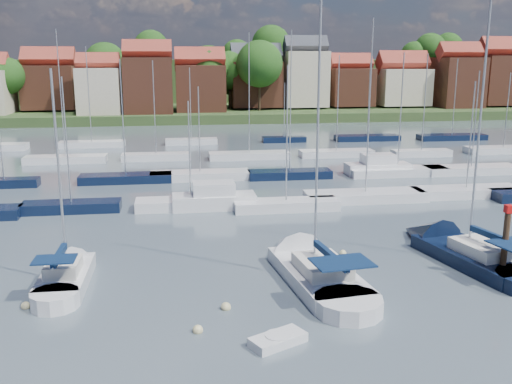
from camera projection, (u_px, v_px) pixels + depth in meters
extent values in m
plane|color=#475660|center=(247.00, 164.00, 68.39)|extent=(260.00, 260.00, 0.00)
cube|color=silver|center=(66.00, 281.00, 31.97)|extent=(2.52, 5.99, 1.20)
cone|color=silver|center=(77.00, 258.00, 35.57)|extent=(2.50, 2.92, 2.49)
cylinder|color=silver|center=(55.00, 303.00, 29.09)|extent=(2.50, 2.50, 1.20)
cube|color=silver|center=(63.00, 267.00, 31.36)|extent=(1.76, 2.50, 0.70)
cylinder|color=#B2B2B7|center=(59.00, 172.00, 30.97)|extent=(0.14, 0.14, 11.06)
cylinder|color=#B2B2B7|center=(59.00, 258.00, 30.36)|extent=(0.12, 3.32, 0.10)
cube|color=#0D2144|center=(59.00, 255.00, 30.33)|extent=(0.32, 3.15, 0.35)
cube|color=#0D2144|center=(55.00, 259.00, 29.25)|extent=(2.12, 1.50, 0.08)
cube|color=silver|center=(318.00, 278.00, 32.37)|extent=(4.48, 8.75, 1.20)
cone|color=silver|center=(289.00, 249.00, 37.30)|extent=(3.96, 4.47, 3.50)
cylinder|color=silver|center=(348.00, 308.00, 28.43)|extent=(3.89, 3.89, 1.20)
cube|color=silver|center=(322.00, 266.00, 31.61)|extent=(2.85, 3.77, 0.70)
cylinder|color=#B2B2B7|center=(318.00, 130.00, 31.00)|extent=(0.14, 0.14, 15.54)
cylinder|color=#B2B2B7|center=(330.00, 258.00, 30.32)|extent=(0.66, 4.64, 0.10)
cube|color=#0D2144|center=(331.00, 255.00, 30.28)|extent=(0.83, 4.43, 0.35)
cube|color=#0D2144|center=(342.00, 262.00, 28.82)|extent=(3.20, 2.44, 0.08)
cube|color=black|center=(474.00, 260.00, 35.25)|extent=(5.17, 8.86, 1.20)
cone|color=black|center=(422.00, 236.00, 39.98)|extent=(4.25, 4.69, 3.46)
cube|color=silver|center=(482.00, 248.00, 34.51)|extent=(3.11, 3.90, 0.70)
cylinder|color=#B2B2B7|center=(480.00, 122.00, 33.83)|extent=(0.14, 0.14, 15.73)
cylinder|color=#B2B2B7|center=(498.00, 240.00, 33.26)|extent=(1.10, 4.53, 0.10)
cube|color=#0D2144|center=(498.00, 238.00, 33.23)|extent=(1.24, 4.34, 0.35)
cube|color=silver|center=(278.00, 340.00, 25.35)|extent=(2.80, 2.20, 0.50)
cylinder|color=silver|center=(278.00, 338.00, 25.31)|extent=(1.18, 1.18, 0.32)
cylinder|color=#4C331E|center=(503.00, 261.00, 32.71)|extent=(0.36, 0.36, 6.61)
cube|color=red|center=(509.00, 209.00, 32.00)|extent=(0.40, 0.40, 0.44)
sphere|color=beige|center=(198.00, 332.00, 26.50)|extent=(0.50, 0.50, 0.50)
sphere|color=beige|center=(226.00, 309.00, 28.94)|extent=(0.52, 0.52, 0.52)
sphere|color=beige|center=(376.00, 319.00, 27.88)|extent=(0.53, 0.53, 0.53)
sphere|color=beige|center=(343.00, 254.00, 36.97)|extent=(0.43, 0.43, 0.43)
sphere|color=beige|center=(26.00, 308.00, 29.06)|extent=(0.47, 0.47, 0.47)
cube|color=black|center=(71.00, 208.00, 47.22)|extent=(8.01, 2.24, 1.00)
cylinder|color=#B2B2B7|center=(66.00, 141.00, 45.94)|extent=(0.12, 0.12, 10.16)
cube|color=silver|center=(191.00, 204.00, 48.24)|extent=(9.22, 2.58, 1.00)
cylinder|color=#B2B2B7|center=(189.00, 151.00, 47.19)|extent=(0.12, 0.12, 8.18)
cube|color=silver|center=(286.00, 206.00, 47.78)|extent=(8.78, 2.46, 1.00)
cylinder|color=#B2B2B7|center=(287.00, 134.00, 46.40)|extent=(0.12, 0.12, 11.06)
cube|color=silver|center=(365.00, 197.00, 50.80)|extent=(10.79, 3.02, 1.00)
cylinder|color=#B2B2B7|center=(369.00, 107.00, 48.99)|extent=(0.12, 0.12, 14.87)
cube|color=silver|center=(466.00, 193.00, 52.48)|extent=(10.13, 2.84, 1.00)
cylinder|color=#B2B2B7|center=(471.00, 135.00, 51.27)|extent=(0.12, 0.12, 9.59)
cube|color=silver|center=(214.00, 202.00, 48.28)|extent=(7.00, 2.60, 1.40)
cube|color=silver|center=(214.00, 190.00, 48.02)|extent=(3.50, 2.20, 1.30)
cube|color=black|center=(4.00, 184.00, 56.18)|extent=(6.54, 1.83, 1.00)
cube|color=black|center=(126.00, 179.00, 58.40)|extent=(9.30, 2.60, 1.00)
cylinder|color=#B2B2B7|center=(123.00, 118.00, 56.97)|extent=(0.12, 0.12, 11.48)
cube|color=silver|center=(200.00, 176.00, 59.80)|extent=(10.40, 2.91, 1.00)
cylinder|color=#B2B2B7|center=(199.00, 130.00, 58.68)|extent=(0.12, 0.12, 8.77)
cube|color=black|center=(290.00, 175.00, 60.39)|extent=(8.80, 2.46, 1.00)
cylinder|color=#B2B2B7|center=(291.00, 102.00, 58.63)|extent=(0.12, 0.12, 14.33)
cube|color=silver|center=(397.00, 172.00, 61.90)|extent=(10.73, 3.00, 1.00)
cylinder|color=#B2B2B7|center=(401.00, 111.00, 60.39)|extent=(0.12, 0.12, 12.14)
cube|color=silver|center=(471.00, 170.00, 62.86)|extent=(10.48, 2.93, 1.00)
cylinder|color=#B2B2B7|center=(475.00, 119.00, 61.57)|extent=(0.12, 0.12, 10.28)
cube|color=silver|center=(378.00, 170.00, 62.41)|extent=(7.00, 2.60, 1.40)
cube|color=silver|center=(378.00, 160.00, 62.15)|extent=(3.50, 2.20, 1.30)
cube|color=silver|center=(66.00, 160.00, 69.40)|extent=(9.71, 2.72, 1.00)
cylinder|color=#B2B2B7|center=(61.00, 94.00, 67.58)|extent=(0.12, 0.12, 14.88)
cube|color=silver|center=(156.00, 157.00, 71.18)|extent=(8.49, 2.38, 1.00)
cylinder|color=#B2B2B7|center=(154.00, 108.00, 69.76)|extent=(0.12, 0.12, 11.31)
cube|color=silver|center=(249.00, 156.00, 72.06)|extent=(10.16, 2.85, 1.00)
cylinder|color=#B2B2B7|center=(249.00, 94.00, 70.27)|extent=(0.12, 0.12, 14.59)
cube|color=silver|center=(336.00, 154.00, 73.73)|extent=(9.53, 2.67, 1.00)
cylinder|color=#B2B2B7|center=(338.00, 104.00, 72.25)|extent=(0.12, 0.12, 11.91)
cube|color=silver|center=(421.00, 154.00, 73.89)|extent=(7.62, 2.13, 1.00)
cylinder|color=#B2B2B7|center=(425.00, 103.00, 72.38)|extent=(0.12, 0.12, 12.13)
cube|color=silver|center=(503.00, 150.00, 76.58)|extent=(10.17, 2.85, 1.00)
cylinder|color=#B2B2B7|center=(507.00, 110.00, 75.35)|extent=(0.12, 0.12, 9.73)
cube|color=silver|center=(92.00, 145.00, 81.50)|extent=(9.24, 2.59, 1.00)
cylinder|color=#B2B2B7|center=(89.00, 95.00, 79.88)|extent=(0.12, 0.12, 13.17)
cube|color=silver|center=(191.00, 142.00, 84.16)|extent=(7.57, 2.12, 1.00)
cylinder|color=#B2B2B7|center=(190.00, 104.00, 82.87)|extent=(0.12, 0.12, 10.24)
cube|color=black|center=(284.00, 140.00, 86.23)|extent=(6.58, 1.84, 1.00)
cylinder|color=#B2B2B7|center=(284.00, 110.00, 85.19)|extent=(0.12, 0.12, 8.01)
cube|color=black|center=(367.00, 138.00, 87.95)|extent=(9.92, 2.78, 1.00)
cylinder|color=#B2B2B7|center=(369.00, 99.00, 86.58)|extent=(0.12, 0.12, 10.92)
cube|color=black|center=(452.00, 138.00, 88.77)|extent=(10.55, 2.95, 1.00)
cylinder|color=#B2B2B7|center=(455.00, 97.00, 87.34)|extent=(0.12, 0.12, 11.51)
cube|color=#384723|center=(208.00, 108.00, 142.53)|extent=(200.00, 70.00, 3.00)
cube|color=#384723|center=(203.00, 84.00, 165.55)|extent=(200.00, 60.00, 14.00)
cube|color=brown|center=(51.00, 87.00, 117.98)|extent=(10.37, 9.97, 8.73)
cube|color=maroon|center=(49.00, 59.00, 116.69)|extent=(10.57, 5.13, 5.13)
cube|color=beige|center=(100.00, 91.00, 111.12)|extent=(8.09, 8.80, 8.96)
cube|color=maroon|center=(98.00, 63.00, 109.86)|extent=(8.25, 4.00, 4.00)
cube|color=brown|center=(149.00, 86.00, 113.07)|extent=(9.36, 10.17, 10.97)
cube|color=maroon|center=(147.00, 51.00, 111.55)|extent=(9.54, 4.63, 4.63)
cube|color=brown|center=(200.00, 89.00, 116.31)|extent=(9.90, 8.56, 9.42)
cube|color=maroon|center=(200.00, 59.00, 114.95)|extent=(10.10, 4.90, 4.90)
cube|color=brown|center=(256.00, 84.00, 122.64)|extent=(10.59, 8.93, 9.49)
cube|color=#383A42|center=(256.00, 55.00, 121.25)|extent=(10.80, 5.24, 5.24)
cube|color=beige|center=(305.00, 79.00, 123.02)|extent=(9.01, 8.61, 11.65)
cube|color=#383A42|center=(306.00, 46.00, 121.43)|extent=(9.19, 4.46, 4.46)
cube|color=brown|center=(350.00, 87.00, 126.03)|extent=(9.10, 9.34, 8.00)
cube|color=maroon|center=(351.00, 63.00, 124.85)|extent=(9.28, 4.50, 4.50)
cube|color=beige|center=(401.00, 87.00, 127.26)|extent=(10.86, 9.59, 7.88)
cube|color=maroon|center=(403.00, 63.00, 126.05)|extent=(11.07, 5.37, 5.37)
cube|color=brown|center=(457.00, 83.00, 126.08)|extent=(9.18, 9.96, 10.97)
cube|color=maroon|center=(459.00, 52.00, 124.56)|extent=(9.36, 4.54, 4.54)
cube|color=brown|center=(502.00, 80.00, 128.77)|extent=(11.39, 9.67, 10.76)
cube|color=maroon|center=(505.00, 49.00, 127.22)|extent=(11.62, 5.64, 5.64)
cylinder|color=#382619|center=(428.00, 74.00, 146.97)|extent=(0.50, 0.50, 4.47)
sphere|color=#29571B|center=(430.00, 49.00, 145.58)|extent=(8.18, 8.18, 8.18)
cylinder|color=#382619|center=(230.00, 99.00, 121.89)|extent=(0.50, 0.50, 4.46)
sphere|color=#29571B|center=(230.00, 70.00, 120.50)|extent=(8.15, 8.15, 8.15)
cylinder|color=#382619|center=(271.00, 74.00, 139.51)|extent=(0.50, 0.50, 5.15)
sphere|color=#29571B|center=(271.00, 45.00, 137.91)|extent=(9.41, 9.41, 9.41)
cylinder|color=#382619|center=(152.00, 74.00, 138.10)|extent=(0.50, 0.50, 4.56)
sphere|color=#29571B|center=(151.00, 48.00, 136.68)|extent=(8.34, 8.34, 8.34)
cylinder|color=#382619|center=(107.00, 96.00, 127.14)|extent=(0.50, 0.50, 5.15)
sphere|color=#29571B|center=(105.00, 64.00, 125.54)|extent=(9.42, 9.42, 9.42)
cylinder|color=#382619|center=(36.00, 84.00, 126.44)|extent=(0.50, 0.50, 3.42)
sphere|color=#29571B|center=(34.00, 63.00, 125.37)|extent=(6.26, 6.26, 6.26)
cylinder|color=#382619|center=(271.00, 98.00, 131.83)|extent=(0.50, 0.50, 3.77)
sphere|color=#29571B|center=(271.00, 75.00, 130.66)|extent=(6.89, 6.89, 6.89)
cylinder|color=#382619|center=(259.00, 99.00, 117.76)|extent=(0.50, 0.50, 5.21)
sphere|color=#29571B|center=(259.00, 64.00, 116.13)|extent=(9.53, 9.53, 9.53)
cylinder|color=#382619|center=(472.00, 98.00, 135.53)|extent=(0.50, 0.50, 2.97)
sphere|color=#29571B|center=(474.00, 81.00, 134.61)|extent=(5.44, 5.44, 5.44)
cylinder|color=#382619|center=(209.00, 99.00, 119.12)|extent=(0.50, 0.50, 4.84)
sphere|color=#29571B|center=(209.00, 67.00, 117.61)|extent=(8.85, 8.85, 8.85)
cylinder|color=#382619|center=(413.00, 75.00, 146.69)|extent=(0.50, 0.50, 3.72)
sphere|color=#29571B|center=(414.00, 55.00, 145.53)|extent=(6.80, 6.80, 6.80)
cylinder|color=#382619|center=(457.00, 99.00, 127.11)|extent=(0.50, 0.50, 4.05)
sphere|color=#29571B|center=(459.00, 73.00, 125.85)|extent=(7.40, 7.40, 7.40)
cylinder|color=#382619|center=(9.00, 104.00, 112.84)|extent=(0.50, 0.50, 4.00)
sphere|color=#29571B|center=(6.00, 76.00, 111.60)|extent=(7.32, 7.32, 7.32)
cylinder|color=#382619|center=(237.00, 77.00, 138.15)|extent=(0.50, 0.50, 3.93)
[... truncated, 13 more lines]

